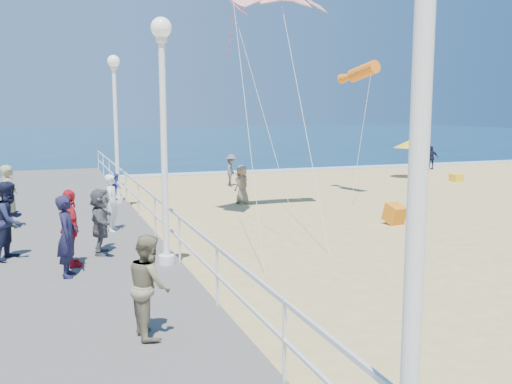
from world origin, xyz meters
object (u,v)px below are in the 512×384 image
object	(u,v)px
lamp_post_mid	(163,116)
beach_walker_b	(431,158)
lamp_post_far	(115,113)
woman_holding_toddler	(112,203)
spectator_1	(149,285)
beach_umbrella	(411,144)
spectator_6	(10,197)
spectator_7	(10,220)
beach_walker_c	(242,185)
box_kite	(395,216)
spectator_0	(67,236)
beach_chair_left	(420,181)
beach_chair_right	(456,178)
spectator_5	(100,221)
spectator_3	(70,228)
toddler_held	(117,187)
beach_walker_a	(231,170)
lamp_post_near	(420,132)

from	to	relation	value
lamp_post_mid	beach_walker_b	distance (m)	27.30
lamp_post_far	woman_holding_toddler	world-z (taller)	lamp_post_far
spectator_1	beach_walker_b	distance (m)	30.58
beach_walker_b	beach_umbrella	bearing A→B (deg)	57.28
spectator_6	spectator_7	distance (m)	3.64
beach_walker_c	box_kite	size ratio (longest dim) A/B	2.63
spectator_1	spectator_0	bearing A→B (deg)	12.16
beach_walker_c	beach_chair_left	distance (m)	10.71
beach_chair_right	spectator_5	bearing A→B (deg)	-150.56
spectator_3	spectator_5	xyz separation A→B (m)	(0.71, 0.93, -0.07)
beach_walker_b	beach_umbrella	size ratio (longest dim) A/B	0.70
toddler_held	beach_walker_a	distance (m)	12.57
spectator_3	beach_chair_right	world-z (taller)	spectator_3
spectator_1	beach_chair_left	world-z (taller)	spectator_1
spectator_6	spectator_3	bearing A→B (deg)	-154.96
box_kite	spectator_7	bearing A→B (deg)	179.73
lamp_post_mid	beach_umbrella	distance (m)	22.06
spectator_0	beach_chair_left	size ratio (longest dim) A/B	3.06
spectator_0	spectator_6	distance (m)	5.73
beach_chair_right	box_kite	bearing A→B (deg)	-138.01
lamp_post_mid	spectator_1	world-z (taller)	lamp_post_mid
spectator_7	lamp_post_near	bearing A→B (deg)	-136.53
spectator_3	beach_umbrella	distance (m)	23.23
lamp_post_near	toddler_held	distance (m)	13.26
lamp_post_near	spectator_1	distance (m)	5.75
spectator_0	spectator_1	size ratio (longest dim) A/B	1.07
lamp_post_far	spectator_5	bearing A→B (deg)	-99.56
spectator_3	beach_chair_right	distance (m)	23.16
toddler_held	beach_walker_b	distance (m)	25.16
box_kite	beach_chair_left	size ratio (longest dim) A/B	1.09
beach_umbrella	beach_walker_c	bearing A→B (deg)	-156.28
spectator_6	box_kite	size ratio (longest dim) A/B	3.06
spectator_6	beach_walker_c	distance (m)	9.34
spectator_7	box_kite	bearing A→B (deg)	-53.78
spectator_3	beach_walker_c	xyz separation A→B (m)	(6.94, 8.89, -0.46)
lamp_post_mid	beach_chair_left	bearing A→B (deg)	37.80
woman_holding_toddler	spectator_5	bearing A→B (deg)	-172.67
box_kite	spectator_3	bearing A→B (deg)	-172.93
spectator_1	beach_walker_a	distance (m)	19.93
beach_chair_left	beach_walker_c	bearing A→B (deg)	-166.38
spectator_7	beach_umbrella	distance (m)	23.58
lamp_post_near	beach_umbrella	size ratio (longest dim) A/B	2.49
woman_holding_toddler	beach_walker_b	world-z (taller)	woman_holding_toddler
beach_walker_a	beach_walker_c	size ratio (longest dim) A/B	1.01
box_kite	beach_walker_a	bearing A→B (deg)	91.36
box_kite	spectator_1	bearing A→B (deg)	-151.06
spectator_1	beach_walker_b	bearing A→B (deg)	-48.48
spectator_5	beach_umbrella	distance (m)	22.10
spectator_7	beach_walker_a	world-z (taller)	spectator_7
spectator_6	box_kite	world-z (taller)	spectator_6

